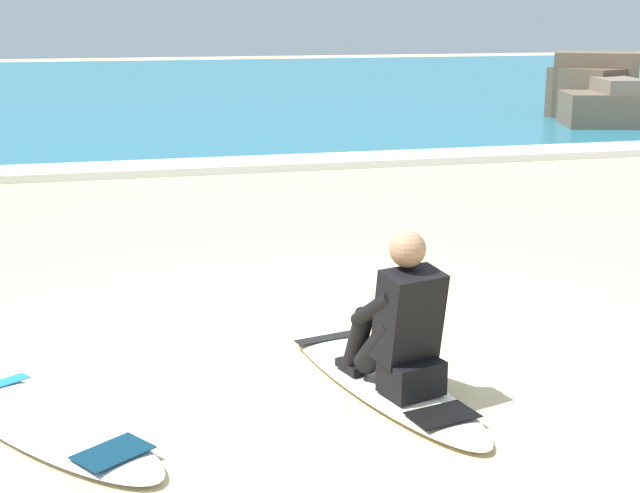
{
  "coord_description": "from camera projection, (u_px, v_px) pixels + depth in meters",
  "views": [
    {
      "loc": [
        -1.46,
        -4.97,
        2.21
      ],
      "look_at": [
        0.06,
        1.13,
        0.55
      ],
      "focal_mm": 50.43,
      "sensor_mm": 36.0,
      "label": 1
    }
  ],
  "objects": [
    {
      "name": "ground_plane",
      "position": [
        355.0,
        378.0,
        5.56
      ],
      "size": [
        80.0,
        80.0,
        0.0
      ],
      "primitive_type": "plane",
      "color": "#CCB584"
    },
    {
      "name": "breaking_foam",
      "position": [
        205.0,
        166.0,
        12.79
      ],
      "size": [
        80.0,
        0.9,
        0.11
      ],
      "primitive_type": "cube",
      "color": "white",
      "rests_on": "ground"
    },
    {
      "name": "surfboard_spare_near",
      "position": [
        43.0,
        421.0,
        4.9
      ],
      "size": [
        1.56,
        1.95,
        0.08
      ],
      "color": "silver",
      "rests_on": "ground"
    },
    {
      "name": "surfboard_main",
      "position": [
        376.0,
        375.0,
        5.52
      ],
      "size": [
        1.01,
        2.3,
        0.08
      ],
      "color": "#EFE5C6",
      "rests_on": "ground"
    },
    {
      "name": "rock_outcrop_distant",
      "position": [
        597.0,
        95.0,
        17.77
      ],
      "size": [
        2.6,
        3.25,
        1.39
      ],
      "color": "brown",
      "rests_on": "ground"
    },
    {
      "name": "sea",
      "position": [
        147.0,
        88.0,
        25.65
      ],
      "size": [
        80.0,
        28.0,
        0.1
      ],
      "primitive_type": "cube",
      "color": "teal",
      "rests_on": "ground"
    },
    {
      "name": "surfer_seated",
      "position": [
        400.0,
        327.0,
        5.18
      ],
      "size": [
        0.51,
        0.76,
        0.95
      ],
      "color": "black",
      "rests_on": "surfboard_main"
    }
  ]
}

